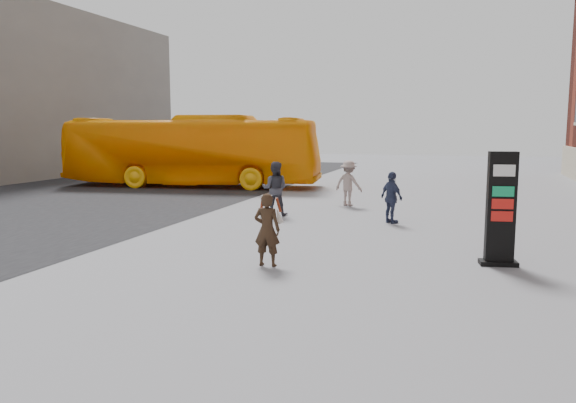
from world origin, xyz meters
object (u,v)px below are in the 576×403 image
(bus, at_px, (192,151))
(pedestrian_c, at_px, (392,198))
(pedestrian_a, at_px, (275,189))
(pedestrian_b, at_px, (349,183))
(woman, at_px, (267,229))
(info_pylon, at_px, (501,209))

(bus, bearing_deg, pedestrian_c, -133.70)
(pedestrian_a, xyz_separation_m, pedestrian_b, (1.90, 3.07, -0.05))
(bus, relative_size, pedestrian_c, 7.93)
(pedestrian_a, distance_m, pedestrian_b, 3.62)
(woman, distance_m, pedestrian_c, 6.53)
(pedestrian_c, bearing_deg, info_pylon, 165.54)
(woman, xyz_separation_m, bus, (-9.07, 14.27, 0.96))
(bus, xyz_separation_m, pedestrian_c, (10.94, -8.02, -0.97))
(info_pylon, height_order, pedestrian_a, info_pylon)
(pedestrian_c, bearing_deg, bus, 7.71)
(pedestrian_a, bearing_deg, woman, 99.06)
(pedestrian_b, xyz_separation_m, pedestrian_c, (2.05, -3.45, -0.05))
(info_pylon, height_order, pedestrian_c, info_pylon)
(bus, bearing_deg, pedestrian_b, -124.65)
(woman, height_order, pedestrian_c, pedestrian_c)
(info_pylon, relative_size, pedestrian_a, 1.35)
(bus, height_order, pedestrian_c, bus)
(bus, distance_m, pedestrian_c, 13.60)
(woman, height_order, pedestrian_b, pedestrian_b)
(pedestrian_b, bearing_deg, info_pylon, 139.72)
(info_pylon, height_order, bus, bus)
(pedestrian_b, relative_size, pedestrian_c, 1.07)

